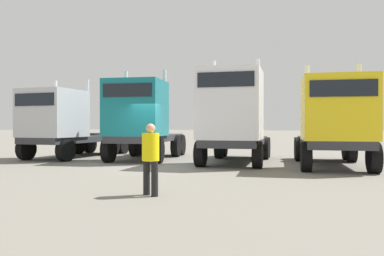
{
  "coord_description": "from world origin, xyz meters",
  "views": [
    {
      "loc": [
        7.7,
        -13.35,
        1.64
      ],
      "look_at": [
        0.19,
        3.09,
        1.49
      ],
      "focal_mm": 36.73,
      "sensor_mm": 36.0,
      "label": 1
    }
  ],
  "objects_px": {
    "semi_truck_silver": "(63,123)",
    "semi_truck_yellow": "(334,122)",
    "semi_truck_white": "(233,117)",
    "visitor_in_hivis": "(151,154)",
    "semi_truck_teal": "(141,120)"
  },
  "relations": [
    {
      "from": "semi_truck_silver",
      "to": "visitor_in_hivis",
      "type": "height_order",
      "value": "semi_truck_silver"
    },
    {
      "from": "semi_truck_white",
      "to": "semi_truck_yellow",
      "type": "bearing_deg",
      "value": 82.45
    },
    {
      "from": "semi_truck_teal",
      "to": "semi_truck_yellow",
      "type": "height_order",
      "value": "semi_truck_teal"
    },
    {
      "from": "semi_truck_silver",
      "to": "semi_truck_yellow",
      "type": "bearing_deg",
      "value": 89.11
    },
    {
      "from": "semi_truck_silver",
      "to": "semi_truck_teal",
      "type": "xyz_separation_m",
      "value": [
        4.01,
        0.65,
        0.16
      ]
    },
    {
      "from": "visitor_in_hivis",
      "to": "semi_truck_teal",
      "type": "bearing_deg",
      "value": -128.49
    },
    {
      "from": "semi_truck_teal",
      "to": "semi_truck_silver",
      "type": "bearing_deg",
      "value": -94.68
    },
    {
      "from": "semi_truck_white",
      "to": "visitor_in_hivis",
      "type": "height_order",
      "value": "semi_truck_white"
    },
    {
      "from": "semi_truck_teal",
      "to": "semi_truck_yellow",
      "type": "xyz_separation_m",
      "value": [
        8.33,
        0.21,
        -0.14
      ]
    },
    {
      "from": "semi_truck_silver",
      "to": "semi_truck_teal",
      "type": "distance_m",
      "value": 4.07
    },
    {
      "from": "semi_truck_teal",
      "to": "visitor_in_hivis",
      "type": "xyz_separation_m",
      "value": [
        4.95,
        -7.49,
        -0.92
      ]
    },
    {
      "from": "semi_truck_teal",
      "to": "semi_truck_white",
      "type": "bearing_deg",
      "value": 76.5
    },
    {
      "from": "semi_truck_teal",
      "to": "visitor_in_hivis",
      "type": "relative_size",
      "value": 3.76
    },
    {
      "from": "semi_truck_silver",
      "to": "semi_truck_white",
      "type": "relative_size",
      "value": 0.97
    },
    {
      "from": "semi_truck_white",
      "to": "semi_truck_yellow",
      "type": "relative_size",
      "value": 0.99
    }
  ]
}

